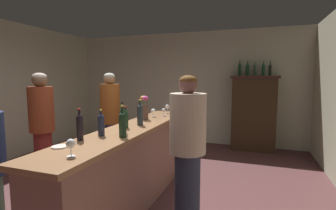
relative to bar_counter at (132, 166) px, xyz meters
The scene contains 24 objects.
floor 0.60m from the bar_counter, 159.15° to the right, with size 9.11×9.11×0.00m, color #553131.
wall_back 3.58m from the bar_counter, 94.59° to the left, with size 5.97×0.12×2.77m, color #B9B9A1.
bar_counter is the anchor object (origin of this frame).
display_cabinet 3.47m from the bar_counter, 65.47° to the left, with size 1.02×0.46×1.69m.
wine_bottle_chardonnay 0.64m from the bar_counter, 114.49° to the right, with size 0.07×0.07×0.27m.
wine_bottle_syrah 0.68m from the bar_counter, 72.93° to the left, with size 0.08×0.08×0.34m.
wine_bottle_riesling 0.83m from the bar_counter, 99.38° to the right, with size 0.07×0.07×0.29m.
wine_bottle_merlot 0.74m from the bar_counter, 80.55° to the right, with size 0.07×0.07×0.35m.
wine_bottle_rose 1.02m from the bar_counter, 102.90° to the right, with size 0.06×0.06×0.32m.
wine_bottle_malbec 0.85m from the bar_counter, 72.45° to the right, with size 0.08×0.08×0.34m.
wine_glass_front 1.05m from the bar_counter, 94.57° to the left, with size 0.07×0.07×0.13m.
wine_glass_mid 1.36m from the bar_counter, 85.51° to the right, with size 0.07×0.07×0.14m.
wine_glass_rear 1.15m from the bar_counter, 86.20° to the left, with size 0.06×0.06×0.12m.
wine_glass_spare 1.44m from the bar_counter, 89.39° to the left, with size 0.07×0.07×0.15m.
flower_arrangement 0.89m from the bar_counter, 99.43° to the left, with size 0.14×0.15×0.35m.
cheese_plate 1.17m from the bar_counter, 99.93° to the right, with size 0.15×0.15×0.01m, color white.
display_bottle_left 3.58m from the bar_counter, 70.69° to the left, with size 0.07×0.07×0.34m.
display_bottle_midleft 3.63m from the bar_counter, 68.02° to the left, with size 0.08×0.08×0.33m.
display_bottle_center 3.69m from the bar_counter, 65.61° to the left, with size 0.06×0.06×0.32m.
display_bottle_midright 3.76m from the bar_counter, 62.98° to the left, with size 0.06×0.06×0.32m.
display_bottle_right 3.82m from the bar_counter, 61.03° to the left, with size 0.07×0.07×0.32m.
patron_tall 1.53m from the bar_counter, behind, with size 0.35×0.35×1.72m.
patron_in_grey 1.27m from the bar_counter, 135.08° to the left, with size 0.33×0.33×1.73m.
bartender 0.92m from the bar_counter, 17.70° to the right, with size 0.39×0.39×1.68m.
Camera 1 is at (1.73, -2.66, 1.66)m, focal length 26.70 mm.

